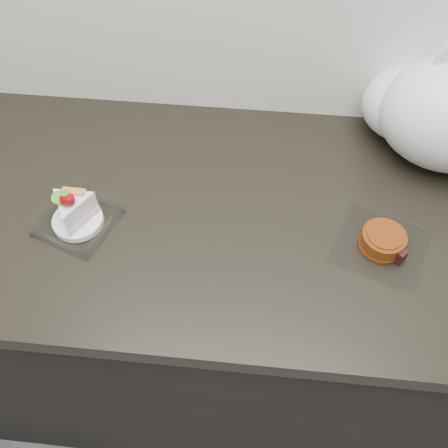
# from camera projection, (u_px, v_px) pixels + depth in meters

# --- Properties ---
(counter) EXTENTS (2.04, 0.64, 0.90)m
(counter) POSITION_uv_depth(u_px,v_px,m) (231.00, 311.00, 1.37)
(counter) COLOR black
(counter) RESTS_ON ground
(cake_tray) EXTENTS (0.17, 0.17, 0.11)m
(cake_tray) POSITION_uv_depth(u_px,v_px,m) (76.00, 215.00, 0.97)
(cake_tray) COLOR white
(cake_tray) RESTS_ON counter
(mooncake_wrap) EXTENTS (0.21, 0.20, 0.04)m
(mooncake_wrap) POSITION_uv_depth(u_px,v_px,m) (383.00, 242.00, 0.94)
(mooncake_wrap) COLOR white
(mooncake_wrap) RESTS_ON counter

